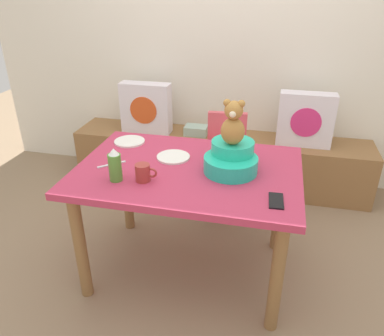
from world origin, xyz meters
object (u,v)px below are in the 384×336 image
at_px(highchair, 225,151).
at_px(cell_phone, 276,201).
at_px(coffee_mug, 143,173).
at_px(dinner_plate_near, 130,141).
at_px(dining_table, 188,184).
at_px(pillow_floral_right, 305,120).
at_px(pillow_floral_left, 146,108).
at_px(teddy_bear, 233,124).
at_px(dinner_plate_far, 173,157).
at_px(ketchup_bottle, 115,165).
at_px(book_stack, 196,130).
at_px(infant_seat_teal, 231,159).

xyz_separation_m(highchair, cell_phone, (0.39, -1.01, 0.22)).
bearing_deg(coffee_mug, dinner_plate_near, 119.32).
xyz_separation_m(dining_table, cell_phone, (0.50, -0.25, 0.11)).
bearing_deg(pillow_floral_right, cell_phone, -97.95).
height_order(dinner_plate_near, cell_phone, dinner_plate_near).
xyz_separation_m(pillow_floral_left, teddy_bear, (0.91, -1.14, 0.34)).
bearing_deg(pillow_floral_right, pillow_floral_left, 180.00).
bearing_deg(teddy_bear, cell_phone, -47.17).
distance_m(teddy_bear, dinner_plate_far, 0.46).
xyz_separation_m(pillow_floral_right, dining_table, (-0.70, -1.17, -0.05)).
bearing_deg(ketchup_bottle, book_stack, 84.82).
height_order(highchair, coffee_mug, coffee_mug).
height_order(pillow_floral_left, dining_table, pillow_floral_left).
bearing_deg(coffee_mug, teddy_bear, 27.24).
distance_m(infant_seat_teal, teddy_bear, 0.21).
relative_size(infant_seat_teal, cell_phone, 2.29).
distance_m(infant_seat_teal, dinner_plate_near, 0.75).
bearing_deg(dinner_plate_near, cell_phone, -28.80).
bearing_deg(dining_table, cell_phone, -26.79).
height_order(book_stack, teddy_bear, teddy_bear).
distance_m(pillow_floral_right, book_stack, 0.93).
bearing_deg(coffee_mug, highchair, 72.05).
bearing_deg(ketchup_bottle, pillow_floral_left, 103.00).
bearing_deg(dinner_plate_near, dining_table, -30.88).
height_order(dining_table, dinner_plate_far, dinner_plate_far).
relative_size(pillow_floral_right, teddy_bear, 1.76).
xyz_separation_m(ketchup_bottle, dinner_plate_near, (-0.12, 0.50, -0.08)).
height_order(ketchup_bottle, cell_phone, ketchup_bottle).
relative_size(pillow_floral_right, cell_phone, 3.06).
height_order(dining_table, ketchup_bottle, ketchup_bottle).
relative_size(pillow_floral_right, dining_table, 0.35).
relative_size(pillow_floral_right, ketchup_bottle, 2.38).
distance_m(pillow_floral_left, coffee_mug, 1.45).
relative_size(book_stack, infant_seat_teal, 0.61).
height_order(pillow_floral_left, coffee_mug, pillow_floral_left).
distance_m(coffee_mug, cell_phone, 0.70).
height_order(pillow_floral_left, dinner_plate_far, pillow_floral_left).
xyz_separation_m(teddy_bear, cell_phone, (0.26, -0.28, -0.27)).
height_order(book_stack, ketchup_bottle, ketchup_bottle).
distance_m(highchair, teddy_bear, 0.89).
relative_size(dining_table, teddy_bear, 5.09).
bearing_deg(ketchup_bottle, infant_seat_teal, 23.38).
bearing_deg(pillow_floral_right, coffee_mug, -123.23).
xyz_separation_m(pillow_floral_left, highchair, (0.78, -0.42, -0.16)).
height_order(pillow_floral_left, highchair, pillow_floral_left).
distance_m(teddy_bear, ketchup_bottle, 0.66).
height_order(ketchup_bottle, dinner_plate_far, ketchup_bottle).
bearing_deg(dining_table, ketchup_bottle, -146.74).
bearing_deg(coffee_mug, book_stack, 90.70).
bearing_deg(ketchup_bottle, dinner_plate_far, 56.25).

